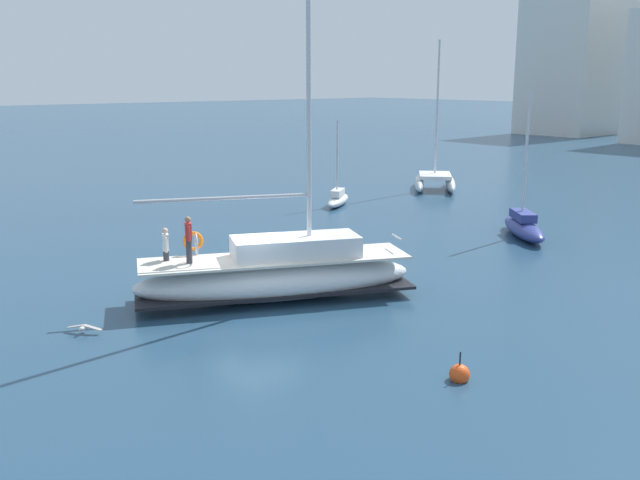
# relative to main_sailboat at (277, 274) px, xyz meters

# --- Properties ---
(ground_plane) EXTENTS (400.00, 400.00, 0.00)m
(ground_plane) POSITION_rel_main_sailboat_xyz_m (-0.23, -0.67, -0.91)
(ground_plane) COLOR navy
(main_sailboat) EXTENTS (6.24, 9.71, 12.67)m
(main_sailboat) POSITION_rel_main_sailboat_xyz_m (0.00, 0.00, 0.00)
(main_sailboat) COLOR silver
(main_sailboat) RESTS_ON ground
(moored_sloop_far) EXTENTS (5.80, 5.94, 9.99)m
(moored_sloop_far) POSITION_rel_main_sailboat_xyz_m (-12.81, 22.97, -0.23)
(moored_sloop_far) COLOR white
(moored_sloop_far) RESTS_ON ground
(moored_catamaran) EXTENTS (4.69, 4.13, 6.86)m
(moored_catamaran) POSITION_rel_main_sailboat_xyz_m (-0.25, 14.90, -0.37)
(moored_catamaran) COLOR navy
(moored_catamaran) RESTS_ON ground
(moored_cutter_right) EXTENTS (2.88, 3.59, 5.10)m
(moored_cutter_right) POSITION_rel_main_sailboat_xyz_m (-12.48, 13.82, -0.48)
(moored_cutter_right) COLOR white
(moored_cutter_right) RESTS_ON ground
(seagull) EXTENTS (0.96, 0.79, 0.17)m
(seagull) POSITION_rel_main_sailboat_xyz_m (-0.99, -6.45, -0.72)
(seagull) COLOR silver
(seagull) RESTS_ON ground
(mooring_buoy) EXTENTS (0.53, 0.53, 0.86)m
(mooring_buoy) POSITION_rel_main_sailboat_xyz_m (8.36, -0.53, -0.75)
(mooring_buoy) COLOR #EA4C19
(mooring_buoy) RESTS_ON ground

